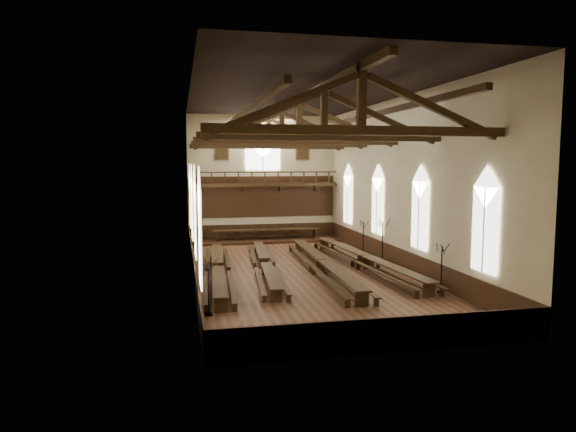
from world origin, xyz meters
name	(u,v)px	position (x,y,z in m)	size (l,w,h in m)	color
ground	(299,271)	(0.00, 0.00, 0.00)	(26.00, 26.00, 0.00)	brown
room_walls	(299,158)	(0.00, 0.00, 6.46)	(26.00, 26.00, 26.00)	beige
wainscot_band	(299,261)	(0.00, 0.00, 0.60)	(12.00, 26.00, 1.20)	#381F10
side_windows	(299,206)	(0.00, 0.00, 3.74)	(11.85, 19.80, 4.50)	white
end_window	(263,150)	(0.00, 12.90, 7.22)	(2.80, 0.12, 3.80)	silver
minstrels_gallery	(263,191)	(0.00, 12.66, 3.91)	(11.80, 1.24, 3.70)	#332210
portraits	(263,151)	(0.00, 12.90, 7.10)	(7.75, 0.09, 1.45)	brown
roof_trusses	(299,126)	(0.00, 0.00, 8.22)	(11.70, 25.70, 2.80)	#332210
refectory_row_a	(218,268)	(-4.63, -0.51, 0.52)	(1.81, 14.09, 0.71)	#332210
refectory_row_b	(266,263)	(-1.88, 0.31, 0.49)	(1.89, 13.71, 0.67)	#332210
refectory_row_c	(324,263)	(1.27, -0.68, 0.57)	(1.86, 14.74, 0.78)	#332210
refectory_row_d	(365,258)	(4.05, 0.16, 0.57)	(2.12, 14.76, 0.78)	#332210
dais	(266,240)	(0.01, 11.40, 0.09)	(11.40, 2.82, 0.19)	#381F10
high_table	(266,231)	(0.01, 11.40, 0.86)	(8.49, 1.03, 0.79)	#332210
high_chairs	(265,231)	(0.01, 12.22, 0.73)	(5.88, 0.49, 1.00)	#332210
candelabrum_left_near	(208,298)	(-5.55, -7.55, 0.72)	(0.68, 0.71, 2.36)	black
candelabrum_left_mid	(201,261)	(-5.55, 0.13, 0.80)	(0.80, 0.75, 2.63)	black
candelabrum_left_far	(197,245)	(-5.55, 5.83, 0.76)	(0.75, 0.73, 2.50)	black
candelabrum_right_near	(441,278)	(5.55, -6.14, 0.73)	(0.68, 0.73, 2.39)	black
candelabrum_right_mid	(382,250)	(5.55, 1.16, 0.84)	(0.82, 0.82, 2.77)	black
candelabrum_right_far	(363,244)	(5.55, 4.52, 0.71)	(0.62, 0.72, 2.33)	black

